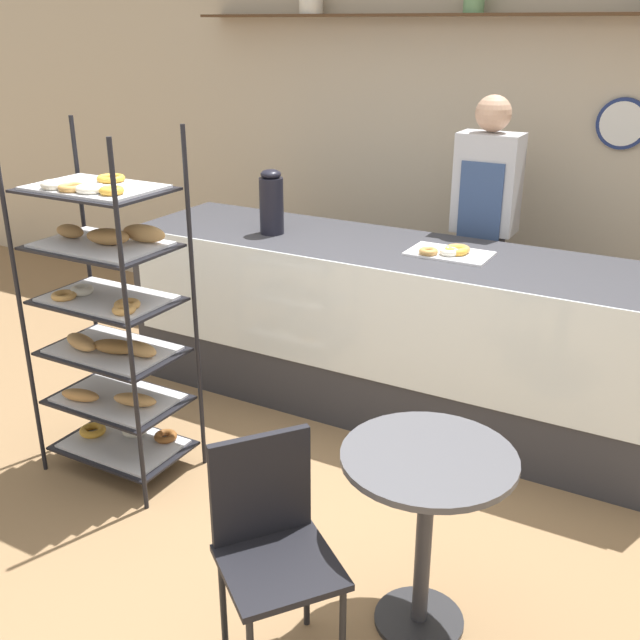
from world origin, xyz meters
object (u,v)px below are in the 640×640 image
Objects in this scene: coffee_carafe at (271,202)px; cafe_chair at (271,533)px; pastry_rack at (110,321)px; cafe_table at (426,501)px; donut_tray_counter at (450,252)px; person_worker at (484,231)px.

cafe_chair is at bearing -57.74° from coffee_carafe.
pastry_rack is 1.52m from cafe_chair.
pastry_rack is at bearing -97.47° from coffee_carafe.
coffee_carafe reaches higher than cafe_chair.
cafe_chair is at bearing -136.15° from cafe_table.
cafe_chair reaches higher than cafe_table.
cafe_table is at bearing -8.57° from cafe_chair.
pastry_rack is 1.80m from donut_tray_counter.
coffee_carafe is at bearing 137.17° from cafe_table.
cafe_chair is (-0.41, -0.39, -0.03)m from cafe_table.
donut_tray_counter is (1.08, 0.09, -0.17)m from coffee_carafe.
person_worker reaches higher than cafe_table.
cafe_chair is 1.96× the size of donut_tray_counter.
person_worker is 2.37× the size of cafe_table.
coffee_carafe is (-1.07, -0.68, 0.19)m from person_worker.
cafe_table is at bearing -71.84° from donut_tray_counter.
pastry_rack is at bearing 101.29° from cafe_chair.
donut_tray_counter reaches higher than cafe_chair.
cafe_table is (1.75, -0.27, -0.26)m from pastry_rack.
coffee_carafe is 1.09m from donut_tray_counter.
donut_tray_counter is at bearing 108.16° from cafe_table.
donut_tray_counter is at bearing 46.34° from pastry_rack.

